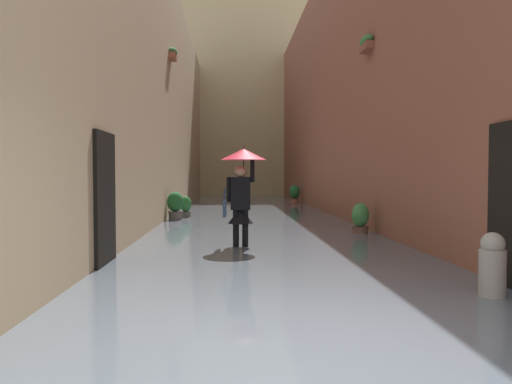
{
  "coord_description": "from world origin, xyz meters",
  "views": [
    {
      "loc": [
        0.74,
        4.03,
        1.54
      ],
      "look_at": [
        0.22,
        -5.94,
        1.17
      ],
      "focal_mm": 33.97,
      "sensor_mm": 36.0,
      "label": 1
    }
  ],
  "objects_px": {
    "mooring_bollard": "(492,270)",
    "potted_plant_near_left": "(360,220)",
    "potted_plant_far_right": "(186,208)",
    "potted_plant_far_left": "(294,194)",
    "person_wading": "(242,181)",
    "potted_plant_mid_right": "(175,206)"
  },
  "relations": [
    {
      "from": "mooring_bollard",
      "to": "potted_plant_near_left",
      "type": "bearing_deg",
      "value": -90.75
    },
    {
      "from": "potted_plant_near_left",
      "to": "potted_plant_far_right",
      "type": "relative_size",
      "value": 1.05
    },
    {
      "from": "potted_plant_far_left",
      "to": "mooring_bollard",
      "type": "xyz_separation_m",
      "value": [
        0.08,
        17.97,
        -0.12
      ]
    },
    {
      "from": "person_wading",
      "to": "potted_plant_mid_right",
      "type": "xyz_separation_m",
      "value": [
        1.94,
        -5.74,
        -0.88
      ]
    },
    {
      "from": "potted_plant_far_left",
      "to": "potted_plant_mid_right",
      "type": "bearing_deg",
      "value": 59.74
    },
    {
      "from": "mooring_bollard",
      "to": "potted_plant_mid_right",
      "type": "bearing_deg",
      "value": -64.02
    },
    {
      "from": "person_wading",
      "to": "potted_plant_far_left",
      "type": "bearing_deg",
      "value": -101.61
    },
    {
      "from": "person_wading",
      "to": "mooring_bollard",
      "type": "bearing_deg",
      "value": 125.09
    },
    {
      "from": "potted_plant_far_right",
      "to": "mooring_bollard",
      "type": "bearing_deg",
      "value": 112.94
    },
    {
      "from": "potted_plant_far_left",
      "to": "potted_plant_far_right",
      "type": "relative_size",
      "value": 1.24
    },
    {
      "from": "potted_plant_far_left",
      "to": "potted_plant_far_right",
      "type": "bearing_deg",
      "value": 57.98
    },
    {
      "from": "potted_plant_near_left",
      "to": "potted_plant_far_right",
      "type": "bearing_deg",
      "value": -45.51
    },
    {
      "from": "potted_plant_far_left",
      "to": "potted_plant_near_left",
      "type": "distance_m",
      "value": 12.0
    },
    {
      "from": "potted_plant_mid_right",
      "to": "potted_plant_far_right",
      "type": "bearing_deg",
      "value": -104.12
    },
    {
      "from": "person_wading",
      "to": "potted_plant_mid_right",
      "type": "relative_size",
      "value": 2.12
    },
    {
      "from": "person_wading",
      "to": "potted_plant_far_right",
      "type": "relative_size",
      "value": 2.57
    },
    {
      "from": "potted_plant_mid_right",
      "to": "potted_plant_near_left",
      "type": "distance_m",
      "value": 6.1
    },
    {
      "from": "person_wading",
      "to": "potted_plant_far_left",
      "type": "xyz_separation_m",
      "value": [
        -2.87,
        -13.99,
        -0.86
      ]
    },
    {
      "from": "person_wading",
      "to": "potted_plant_mid_right",
      "type": "distance_m",
      "value": 6.12
    },
    {
      "from": "mooring_bollard",
      "to": "person_wading",
      "type": "bearing_deg",
      "value": -54.91
    },
    {
      "from": "person_wading",
      "to": "potted_plant_mid_right",
      "type": "bearing_deg",
      "value": -71.32
    },
    {
      "from": "person_wading",
      "to": "potted_plant_far_right",
      "type": "bearing_deg",
      "value": -75.62
    }
  ]
}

